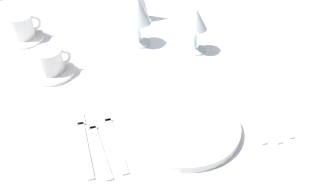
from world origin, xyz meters
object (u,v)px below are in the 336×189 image
at_px(fork_inner, 98,144).
at_px(coffee_cup_right, 49,60).
at_px(fork_outer, 114,137).
at_px(fork_salad, 84,141).
at_px(spoon_soup, 241,106).
at_px(dinner_plate, 184,129).
at_px(coffee_cup_left, 21,26).
at_px(wine_glass_left, 138,13).
at_px(wine_glass_far, 196,22).
at_px(spoon_dessert, 251,107).
at_px(spoon_tea, 262,102).

xyz_separation_m(fork_inner, coffee_cup_right, (-0.07, 0.31, 0.04)).
relative_size(fork_outer, fork_salad, 1.00).
distance_m(spoon_soup, coffee_cup_right, 0.51).
xyz_separation_m(dinner_plate, coffee_cup_right, (-0.26, 0.33, 0.03)).
bearing_deg(fork_salad, coffee_cup_left, 101.10).
xyz_separation_m(wine_glass_left, wine_glass_far, (0.14, -0.09, -0.01)).
distance_m(coffee_cup_left, coffee_cup_right, 0.21).
bearing_deg(fork_inner, spoon_dessert, 2.33).
xyz_separation_m(dinner_plate, fork_salad, (-0.22, 0.04, -0.01)).
bearing_deg(dinner_plate, wine_glass_far, 65.69).
relative_size(dinner_plate, spoon_soup, 1.16).
relative_size(spoon_tea, wine_glass_left, 1.57).
bearing_deg(wine_glass_left, coffee_cup_left, 158.12).
bearing_deg(coffee_cup_right, fork_salad, -82.57).
xyz_separation_m(fork_outer, spoon_tea, (0.37, 0.02, 0.00)).
bearing_deg(fork_outer, coffee_cup_left, 107.88).
height_order(spoon_tea, wine_glass_left, wine_glass_left).
height_order(spoon_soup, coffee_cup_left, coffee_cup_left).
relative_size(dinner_plate, wine_glass_far, 1.91).
xyz_separation_m(fork_inner, spoon_dessert, (0.38, 0.02, -0.00)).
height_order(spoon_tea, wine_glass_far, wine_glass_far).
bearing_deg(wine_glass_left, spoon_soup, -66.33).
distance_m(fork_inner, wine_glass_left, 0.44).
bearing_deg(spoon_dessert, fork_inner, -177.67).
bearing_deg(wine_glass_left, spoon_tea, -59.03).
distance_m(coffee_cup_right, wine_glass_far, 0.41).
bearing_deg(coffee_cup_left, spoon_soup, -45.59).
relative_size(coffee_cup_right, wine_glass_left, 0.68).
relative_size(dinner_plate, spoon_tea, 1.14).
bearing_deg(dinner_plate, fork_inner, 174.65).
bearing_deg(spoon_tea, wine_glass_far, 105.40).
relative_size(fork_inner, fork_salad, 0.95).
xyz_separation_m(fork_inner, spoon_tea, (0.41, 0.03, -0.00)).
height_order(spoon_dessert, wine_glass_far, wine_glass_far).
relative_size(fork_inner, spoon_dessert, 0.94).
bearing_deg(fork_outer, spoon_soup, 2.55).
bearing_deg(coffee_cup_right, spoon_dessert, -33.62).
xyz_separation_m(fork_outer, spoon_dessert, (0.34, 0.00, 0.00)).
xyz_separation_m(coffee_cup_right, wine_glass_far, (0.40, -0.01, 0.05)).
xyz_separation_m(fork_inner, coffee_cup_left, (-0.13, 0.52, 0.04)).
distance_m(coffee_cup_right, wine_glass_left, 0.28).
xyz_separation_m(fork_inner, fork_salad, (-0.03, 0.02, -0.00)).
height_order(spoon_dessert, spoon_tea, same).
relative_size(fork_inner, wine_glass_left, 1.43).
bearing_deg(spoon_dessert, coffee_cup_right, 146.38).
bearing_deg(wine_glass_far, dinner_plate, -114.31).
bearing_deg(dinner_plate, fork_outer, 169.50).
relative_size(coffee_cup_left, wine_glass_left, 0.70).
relative_size(fork_inner, coffee_cup_left, 2.05).
relative_size(fork_outer, spoon_dessert, 0.98).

